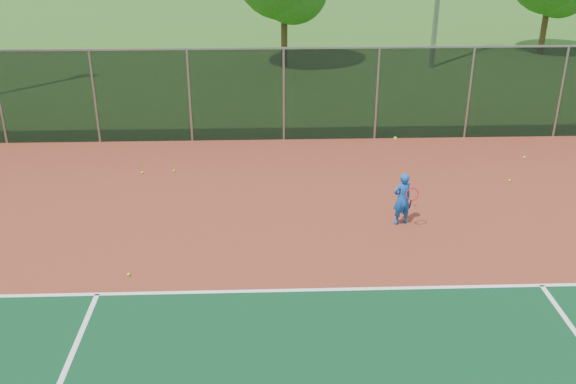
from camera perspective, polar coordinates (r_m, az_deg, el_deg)
The scene contains 8 objects.
court_apron at distance 12.76m, azimuth 14.88°, elevation -10.70°, with size 30.00×20.00×0.02m, color maroon.
fence_back at distance 21.01m, azimuth 7.91°, elevation 8.72°, with size 30.00×0.06×3.03m.
tennis_player at distance 15.59m, azimuth 10.11°, elevation -0.58°, with size 0.59×0.64×2.20m.
practice_ball_1 at distance 13.94m, azimuth -13.99°, elevation -7.13°, with size 0.07×0.07×0.07m, color #C4E81A.
practice_ball_2 at distance 18.92m, azimuth -12.83°, elevation 1.69°, with size 0.07×0.07×0.07m, color #C4E81A.
practice_ball_3 at distance 18.99m, azimuth 19.09°, elevation 1.00°, with size 0.07×0.07×0.07m, color #C4E81A.
practice_ball_4 at distance 20.86m, azimuth 20.26°, elevation 2.91°, with size 0.07×0.07×0.07m, color #C4E81A.
practice_ball_5 at distance 18.87m, azimuth -10.10°, elevation 1.87°, with size 0.07×0.07×0.07m, color #C4E81A.
Camera 1 is at (-3.58, -7.92, 7.19)m, focal length 40.00 mm.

